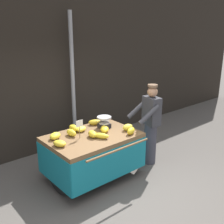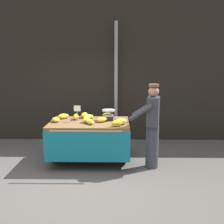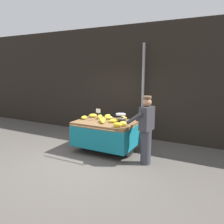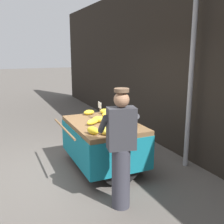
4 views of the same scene
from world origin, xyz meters
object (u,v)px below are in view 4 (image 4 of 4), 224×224
at_px(banana_bunch_0, 133,122).
at_px(banana_bunch_5, 98,119).
at_px(banana_cart, 104,135).
at_px(vendor_person, 121,149).
at_px(weighing_scale, 121,121).
at_px(price_sign, 100,107).
at_px(banana_bunch_9, 105,131).
at_px(banana_bunch_1, 117,118).
at_px(banana_bunch_2, 109,124).
at_px(banana_bunch_7, 93,131).
at_px(street_pole, 190,85).
at_px(banana_bunch_8, 105,111).
at_px(banana_bunch_3, 107,115).
at_px(banana_bunch_4, 119,116).
at_px(banana_bunch_10, 93,122).
at_px(banana_bunch_6, 89,112).

distance_m(banana_bunch_0, banana_bunch_5, 0.66).
bearing_deg(banana_cart, vendor_person, -12.02).
bearing_deg(weighing_scale, price_sign, -169.46).
height_order(weighing_scale, banana_bunch_9, weighing_scale).
bearing_deg(banana_bunch_1, banana_bunch_2, -43.64).
distance_m(banana_cart, banana_bunch_7, 0.78).
relative_size(street_pole, banana_bunch_7, 13.35).
height_order(banana_bunch_8, banana_bunch_9, banana_bunch_9).
distance_m(street_pole, weighing_scale, 1.46).
relative_size(banana_cart, banana_bunch_0, 6.65).
height_order(price_sign, banana_bunch_3, price_sign).
bearing_deg(banana_bunch_9, banana_bunch_7, -115.24).
height_order(banana_cart, banana_bunch_4, banana_bunch_4).
distance_m(banana_bunch_2, vendor_person, 1.05).
height_order(banana_bunch_0, banana_bunch_2, same).
bearing_deg(banana_bunch_10, banana_bunch_6, 165.69).
bearing_deg(banana_bunch_1, banana_bunch_6, -153.61).
distance_m(banana_bunch_3, banana_bunch_7, 1.10).
bearing_deg(banana_cart, banana_bunch_8, 154.30).
bearing_deg(banana_bunch_10, banana_bunch_5, 120.58).
relative_size(banana_bunch_4, banana_bunch_5, 1.11).
bearing_deg(banana_bunch_8, banana_bunch_2, -19.28).
bearing_deg(weighing_scale, banana_cart, -159.31).
bearing_deg(banana_bunch_1, price_sign, -128.42).
distance_m(banana_cart, price_sign, 0.54).
bearing_deg(price_sign, banana_bunch_3, 107.80).
bearing_deg(banana_bunch_7, banana_bunch_3, 144.63).
xyz_separation_m(banana_bunch_2, banana_bunch_9, (0.39, -0.23, 0.01)).
bearing_deg(vendor_person, banana_bunch_4, 154.99).
height_order(banana_bunch_2, banana_bunch_6, banana_bunch_2).
relative_size(banana_bunch_4, banana_bunch_10, 0.88).
relative_size(banana_bunch_1, banana_bunch_8, 0.89).
relative_size(banana_bunch_4, banana_bunch_6, 1.06).
distance_m(banana_cart, banana_bunch_0, 0.63).
xyz_separation_m(street_pole, banana_bunch_9, (0.10, -1.74, -0.62)).
relative_size(street_pole, banana_bunch_0, 12.41).
distance_m(banana_bunch_5, banana_bunch_8, 0.67).
xyz_separation_m(banana_bunch_4, banana_bunch_9, (0.81, -0.64, 0.00)).
bearing_deg(vendor_person, banana_bunch_9, 177.36).
distance_m(price_sign, banana_bunch_1, 0.39).
bearing_deg(banana_bunch_4, banana_bunch_8, -167.07).
relative_size(banana_bunch_3, banana_bunch_6, 1.00).
xyz_separation_m(price_sign, banana_bunch_7, (0.84, -0.45, -0.18)).
bearing_deg(banana_bunch_9, street_pole, 93.39).
bearing_deg(banana_bunch_6, banana_cart, 2.78).
bearing_deg(banana_bunch_5, banana_bunch_1, 89.07).
relative_size(banana_cart, banana_bunch_5, 7.28).
bearing_deg(banana_bunch_6, banana_bunch_8, 73.29).
bearing_deg(banana_bunch_6, banana_bunch_9, -8.77).
xyz_separation_m(banana_bunch_8, banana_bunch_10, (0.64, -0.51, -0.01)).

